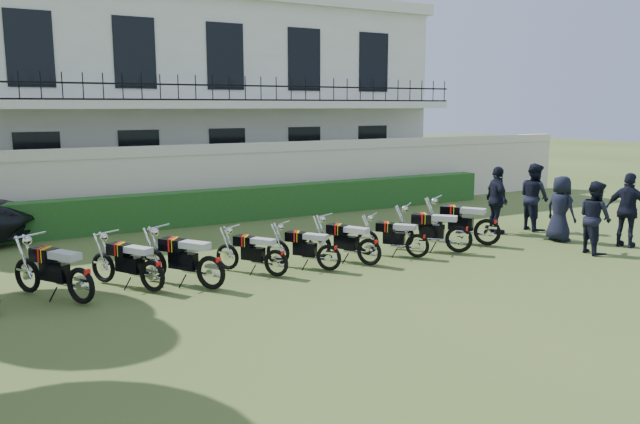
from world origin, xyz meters
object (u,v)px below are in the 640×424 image
(officer_4, at_px, (534,197))
(officer_5, at_px, (497,200))
(officer_2, at_px, (628,210))
(motorcycle_9, at_px, (488,225))
(motorcycle_8, at_px, (459,233))
(motorcycle_6, at_px, (369,245))
(motorcycle_4, at_px, (276,256))
(motorcycle_7, at_px, (418,240))
(officer_1, at_px, (595,217))
(motorcycle_2, at_px, (152,268))
(motorcycle_1, at_px, (80,277))
(motorcycle_3, at_px, (211,264))
(officer_3, at_px, (560,209))
(motorcycle_5, at_px, (329,251))

(officer_4, xyz_separation_m, officer_5, (-1.27, 0.15, -0.02))
(officer_2, xyz_separation_m, officer_4, (-0.32, 2.67, 0.02))
(motorcycle_9, bearing_deg, motorcycle_8, 157.49)
(motorcycle_6, bearing_deg, motorcycle_4, 146.96)
(motorcycle_7, distance_m, motorcycle_9, 2.30)
(officer_1, bearing_deg, motorcycle_2, 95.78)
(officer_1, distance_m, officer_5, 2.88)
(motorcycle_1, height_order, motorcycle_6, motorcycle_1)
(motorcycle_2, distance_m, motorcycle_8, 7.14)
(officer_1, relative_size, officer_2, 0.94)
(motorcycle_3, relative_size, officer_4, 0.93)
(motorcycle_1, bearing_deg, motorcycle_6, -34.66)
(motorcycle_1, height_order, motorcycle_4, motorcycle_1)
(officer_1, height_order, officer_2, officer_2)
(motorcycle_7, height_order, motorcycle_9, motorcycle_9)
(motorcycle_6, bearing_deg, motorcycle_7, -26.39)
(motorcycle_1, distance_m, officer_5, 10.99)
(motorcycle_6, distance_m, officer_1, 5.57)
(officer_3, bearing_deg, officer_2, -147.23)
(motorcycle_7, bearing_deg, officer_4, -27.02)
(motorcycle_5, distance_m, officer_3, 6.74)
(motorcycle_1, height_order, motorcycle_3, motorcycle_1)
(motorcycle_1, relative_size, officer_5, 0.97)
(motorcycle_3, bearing_deg, officer_2, -42.37)
(motorcycle_4, distance_m, officer_5, 7.28)
(motorcycle_3, distance_m, motorcycle_7, 4.98)
(motorcycle_9, distance_m, officer_1, 2.46)
(motorcycle_4, xyz_separation_m, officer_2, (8.77, -1.69, 0.48))
(motorcycle_8, height_order, officer_1, officer_1)
(motorcycle_1, bearing_deg, officer_4, -28.21)
(officer_5, bearing_deg, motorcycle_3, 118.15)
(motorcycle_3, distance_m, officer_3, 9.37)
(motorcycle_6, xyz_separation_m, officer_4, (6.29, 1.16, 0.47))
(motorcycle_3, height_order, officer_5, officer_5)
(officer_3, bearing_deg, officer_4, -23.34)
(motorcycle_9, height_order, officer_5, officer_5)
(officer_2, bearing_deg, officer_5, 12.93)
(motorcycle_3, bearing_deg, motorcycle_8, -34.14)
(motorcycle_6, height_order, officer_4, officer_4)
(motorcycle_3, xyz_separation_m, officer_1, (8.96, -1.49, 0.35))
(motorcycle_9, relative_size, officer_1, 1.04)
(motorcycle_3, height_order, officer_2, officer_2)
(officer_3, bearing_deg, motorcycle_4, 85.70)
(officer_4, bearing_deg, motorcycle_7, 113.48)
(motorcycle_1, xyz_separation_m, motorcycle_9, (9.55, -0.01, 0.01))
(officer_4, bearing_deg, motorcycle_2, 105.17)
(motorcycle_8, bearing_deg, officer_5, -14.21)
(motorcycle_8, bearing_deg, officer_2, -62.09)
(officer_3, bearing_deg, officer_1, 161.59)
(motorcycle_6, distance_m, officer_3, 5.75)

